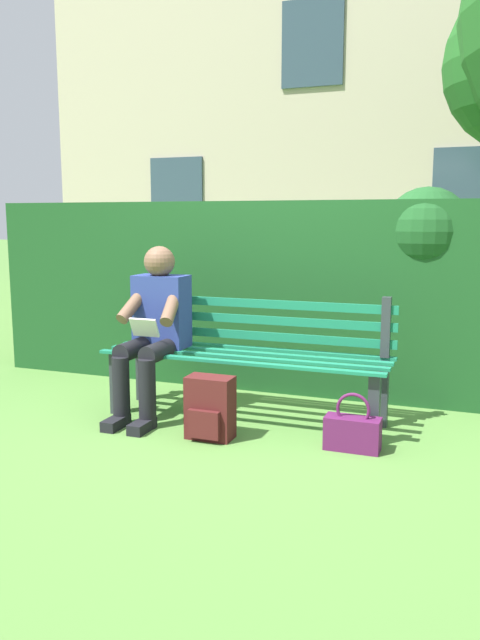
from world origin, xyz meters
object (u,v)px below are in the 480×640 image
at_px(park_bench, 249,352).
at_px(handbag, 352,432).
at_px(backpack, 210,408).
at_px(person_seated, 154,326).

bearing_deg(park_bench, handbag, 153.41).
bearing_deg(handbag, park_bench, -26.59).
xyz_separation_m(park_bench, backpack, (0.08, 0.52, -0.27)).
height_order(person_seated, handbag, person_seated).
bearing_deg(park_bench, backpack, 81.70).
distance_m(park_bench, backpack, 0.59).
bearing_deg(person_seated, handbag, 171.28).
distance_m(person_seated, handbag, 1.57).
bearing_deg(handbag, person_seated, -8.72).
height_order(park_bench, backpack, park_bench).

